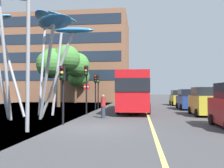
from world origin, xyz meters
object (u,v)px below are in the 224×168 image
Objects in this scene: street_lamp at (36,23)px; traffic_light_island_mid at (95,84)px; car_parked_far at (188,100)px; pedestrian at (103,106)px; no_entry_sign at (87,93)px; red_bus at (134,90)px; traffic_light_kerb_near at (63,82)px; leaf_sculpture at (27,20)px; car_side_street at (178,98)px; traffic_light_opposite at (98,84)px; traffic_light_kerb_far at (86,79)px; car_parked_mid at (205,102)px.

traffic_light_island_mid is at bearing 89.10° from street_lamp.
car_parked_far is 2.53× the size of pedestrian.
car_parked_far is at bearing 50.26° from pedestrian.
pedestrian is 4.96m from no_entry_sign.
traffic_light_island_mid is 8.47m from pedestrian.
red_bus reaches higher than pedestrian.
traffic_light_kerb_near is 4.26m from pedestrian.
pedestrian is (-1.98, -5.99, -1.19)m from red_bus.
leaf_sculpture reaches higher than red_bus.
street_lamp is at bearing -90.90° from traffic_light_island_mid.
no_entry_sign is (-9.79, -11.84, 0.77)m from car_side_street.
traffic_light_island_mid is 0.45m from traffic_light_opposite.
traffic_light_kerb_near is 21.94m from car_side_street.
red_bus reaches higher than traffic_light_island_mid.
no_entry_sign is (0.12, 10.36, -3.37)m from street_lamp.
car_side_street is at bearing 55.89° from traffic_light_kerb_far.
red_bus reaches higher than traffic_light_kerb_near.
traffic_light_kerb_near is at bearing -116.49° from pedestrian.
traffic_light_island_mid is at bearing -119.14° from traffic_light_opposite.
leaf_sculpture is at bearing -123.94° from no_entry_sign.
traffic_light_kerb_near is (3.65, -3.09, -4.58)m from leaf_sculpture.
car_side_street is at bearing 50.42° from no_entry_sign.
traffic_light_island_mid is 14.23m from street_lamp.
traffic_light_kerb_far is 2.33m from no_entry_sign.
no_entry_sign reaches higher than car_side_street.
red_bus is 3.03× the size of traffic_light_island_mid.
red_bus is 11.74m from car_side_street.
car_parked_far is (12.97, 9.54, -6.00)m from leaf_sculpture.
traffic_light_island_mid is at bearing 153.25° from red_bus.
no_entry_sign reaches higher than car_parked_mid.
car_parked_mid is at bearing 33.73° from traffic_light_kerb_near.
traffic_light_opposite is at bearing 85.42° from no_entry_sign.
traffic_light_island_mid is (-4.04, 2.04, 0.58)m from red_bus.
red_bus is 6.57× the size of pedestrian.
car_side_street is (13.05, 16.68, -6.03)m from leaf_sculpture.
traffic_light_kerb_near reaches higher than pedestrian.
no_entry_sign is (-9.71, -4.70, 0.74)m from car_parked_far.
car_side_street is 24.67m from street_lamp.
leaf_sculpture reaches higher than traffic_light_island_mid.
street_lamp is (-4.26, -11.98, 3.07)m from red_bus.
car_parked_far is at bearing 36.33° from leaf_sculpture.
traffic_light_kerb_near reaches higher than car_side_street.
car_side_street is (9.39, 19.77, -1.46)m from traffic_light_kerb_near.
traffic_light_kerb_near is at bearing -126.42° from car_parked_far.
red_bus is 6.58m from car_parked_mid.
car_parked_far is at bearing 6.24° from traffic_light_island_mid.
car_parked_mid is 0.48× the size of street_lamp.
traffic_light_opposite is 9.55m from car_parked_far.
traffic_light_kerb_far is at bearing 86.38° from street_lamp.
traffic_light_opposite is 14.62m from street_lamp.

